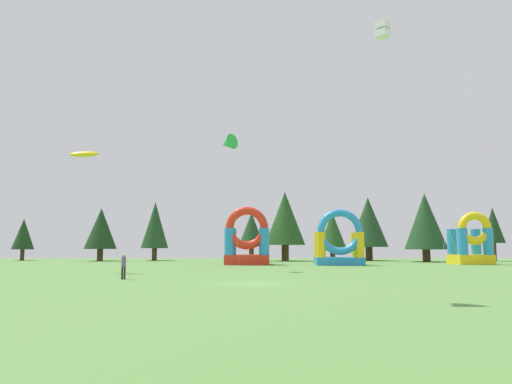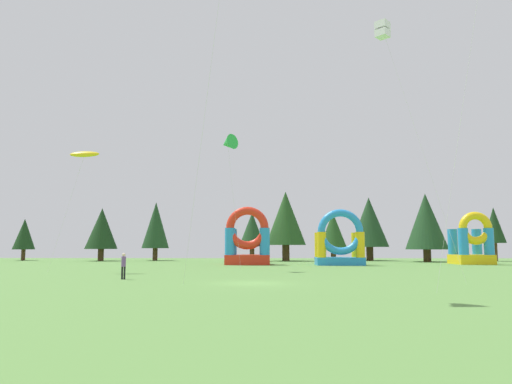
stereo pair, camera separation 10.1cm
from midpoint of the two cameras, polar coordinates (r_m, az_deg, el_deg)
The scene contains 17 objects.
ground_plane at distance 28.88m, azimuth -0.48°, elevation -10.64°, with size 120.00×120.00×0.00m, color #5B8C42.
kite_white_box at distance 35.86m, azimuth 14.51°, elevation 17.83°, with size 4.14×3.81×17.31m.
kite_green_delta at distance 45.76m, azimuth -3.41°, elevation 5.70°, with size 2.22×2.39×12.51m.
kite_yellow_parafoil at distance 44.75m, azimuth -19.48°, elevation 4.18°, with size 3.89×1.32×10.49m.
person_midfield at distance 33.50m, azimuth -15.28°, elevation -8.09°, with size 0.32×0.32×1.71m.
inflatable_red_slide at distance 57.89m, azimuth -1.09°, elevation -6.06°, with size 5.22×4.24×6.76m.
inflatable_yellow_castle at distance 56.97m, azimuth 9.65°, elevation -6.12°, with size 5.39×3.72×6.35m.
inflatable_orange_dome at distance 64.60m, azimuth 23.80°, elevation -5.72°, with size 4.15×4.51×6.24m.
tree_row_0 at distance 82.95m, azimuth -25.57°, elevation -4.47°, with size 3.28×3.28×6.36m.
tree_row_1 at distance 75.95m, azimuth -17.70°, elevation -4.10°, with size 4.72×4.72×7.78m.
tree_row_2 at distance 75.79m, azimuth -11.75°, elevation -3.82°, with size 4.09×4.09×8.85m.
tree_row_3 at distance 69.85m, azimuth -0.58°, elevation -4.41°, with size 3.70×3.70×6.99m.
tree_row_4 at distance 72.52m, azimuth 3.37°, elevation -3.10°, with size 5.93×5.93×10.25m.
tree_row_5 at distance 71.48m, azimuth 8.87°, elevation -4.48°, with size 4.00×4.00×7.09m.
tree_row_6 at distance 76.17m, azimuth 12.95°, elevation -3.47°, with size 5.77×5.77×9.56m.
tree_row_7 at distance 72.35m, azimuth 19.11°, elevation -3.27°, with size 5.81×5.81×9.55m.
tree_row_8 at distance 79.20m, azimuth 25.92°, elevation -3.54°, with size 3.13×3.13×7.82m.
Camera 1 is at (0.84, -28.78, 2.17)m, focal length 34.25 mm.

